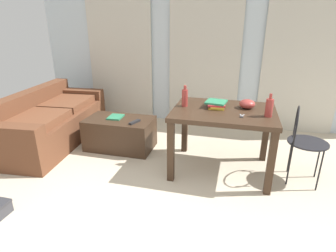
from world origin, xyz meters
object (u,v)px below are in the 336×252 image
(magazine, at_px, (116,117))
(bottle_near, at_px, (269,107))
(couch, at_px, (50,122))
(craft_table, at_px, (223,119))
(coffee_table, at_px, (120,133))
(bottle_far, at_px, (185,97))
(book_stack, at_px, (217,104))
(tv_remote_primary, at_px, (135,122))
(wire_chair, at_px, (302,136))
(scissors, at_px, (242,116))
(bowl, at_px, (247,104))

(magazine, bearing_deg, bottle_near, -14.82)
(couch, height_order, craft_table, craft_table)
(coffee_table, height_order, bottle_far, bottle_far)
(craft_table, relative_size, book_stack, 4.34)
(couch, xyz_separation_m, tv_remote_primary, (1.33, -0.04, 0.14))
(wire_chair, relative_size, bottle_far, 3.48)
(wire_chair, xyz_separation_m, scissors, (-0.64, -0.17, 0.22))
(couch, xyz_separation_m, bowl, (2.70, -0.07, 0.49))
(craft_table, relative_size, tv_remote_primary, 6.13)
(bottle_far, relative_size, tv_remote_primary, 1.33)
(coffee_table, height_order, tv_remote_primary, tv_remote_primary)
(craft_table, height_order, bottle_near, bottle_near)
(book_stack, bearing_deg, craft_table, -36.13)
(bottle_far, bearing_deg, bottle_near, -8.83)
(wire_chair, distance_m, bottle_near, 0.50)
(tv_remote_primary, bearing_deg, wire_chair, 14.40)
(couch, bearing_deg, tv_remote_primary, -1.85)
(bottle_far, distance_m, book_stack, 0.37)
(couch, distance_m, coffee_table, 1.07)
(coffee_table, xyz_separation_m, bottle_near, (1.84, -0.36, 0.63))
(bottle_near, xyz_separation_m, bowl, (-0.21, 0.24, -0.05))
(craft_table, bearing_deg, scissors, -44.09)
(coffee_table, bearing_deg, bottle_near, -11.23)
(coffee_table, relative_size, bowl, 5.16)
(bottle_near, bearing_deg, book_stack, 161.67)
(wire_chair, height_order, bowl, wire_chair)
(craft_table, distance_m, bottle_near, 0.51)
(coffee_table, distance_m, wire_chair, 2.25)
(coffee_table, distance_m, book_stack, 1.43)
(wire_chair, bearing_deg, book_stack, 174.75)
(couch, relative_size, book_stack, 7.70)
(couch, bearing_deg, book_stack, -3.26)
(tv_remote_primary, bearing_deg, coffee_table, 179.77)
(tv_remote_primary, bearing_deg, couch, -162.29)
(bowl, relative_size, book_stack, 0.68)
(wire_chair, relative_size, bottle_near, 3.51)
(book_stack, bearing_deg, scissors, -41.71)
(wire_chair, bearing_deg, couch, 176.18)
(book_stack, relative_size, scissors, 2.33)
(couch, height_order, tv_remote_primary, couch)
(bowl, bearing_deg, bottle_near, -49.10)
(couch, xyz_separation_m, wire_chair, (3.28, -0.22, 0.23))
(coffee_table, height_order, craft_table, craft_table)
(scissors, xyz_separation_m, magazine, (-1.64, 0.46, -0.31))
(bowl, relative_size, tv_remote_primary, 0.96)
(wire_chair, distance_m, bottle_far, 1.32)
(craft_table, height_order, tv_remote_primary, craft_table)
(bottle_far, height_order, scissors, bottle_far)
(couch, bearing_deg, bottle_far, -4.98)
(craft_table, relative_size, bottle_near, 4.64)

